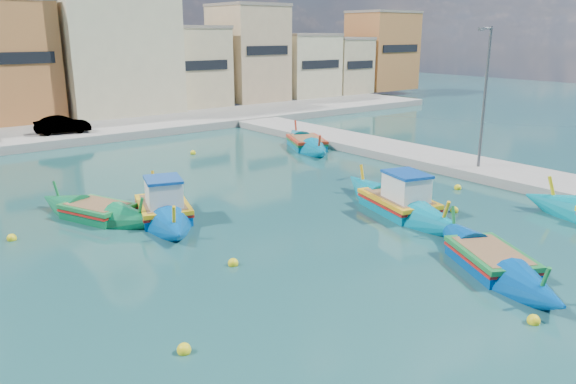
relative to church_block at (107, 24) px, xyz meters
name	(u,v)px	position (x,y,z in m)	size (l,w,h in m)	color
ground	(307,305)	(-10.00, -40.00, -8.41)	(160.00, 160.00, 0.00)	#174645
north_quay	(23,138)	(-10.00, -8.00, -8.11)	(80.00, 8.00, 0.60)	gray
north_townhouses	(76,64)	(-3.32, -0.64, -3.41)	(83.20, 7.87, 10.19)	#C4B387
church_block	(107,24)	(0.00, 0.00, 0.00)	(10.00, 10.00, 19.10)	beige
quay_street_lamp	(484,97)	(7.44, -34.00, -4.07)	(1.18, 0.16, 8.00)	#595B60
luzzu_turquoise_cabin	(399,204)	(-1.08, -35.73, -8.05)	(4.37, 9.33, 2.93)	#0081A0
luzzu_blue_cabin	(164,210)	(-9.70, -30.05, -8.06)	(4.30, 8.29, 2.86)	#0051A7
luzzu_cyan_mid	(307,144)	(4.86, -22.25, -8.14)	(5.43, 8.66, 2.54)	#00739D
luzzu_green	(98,213)	(-11.94, -28.32, -8.17)	(4.39, 7.30, 2.25)	#0A7242
luzzu_blue_south	(491,262)	(-3.39, -41.80, -8.17)	(5.33, 7.93, 2.31)	#0049A0
mooring_buoys	(293,226)	(-6.12, -34.49, -8.33)	(20.01, 25.81, 0.36)	yellow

